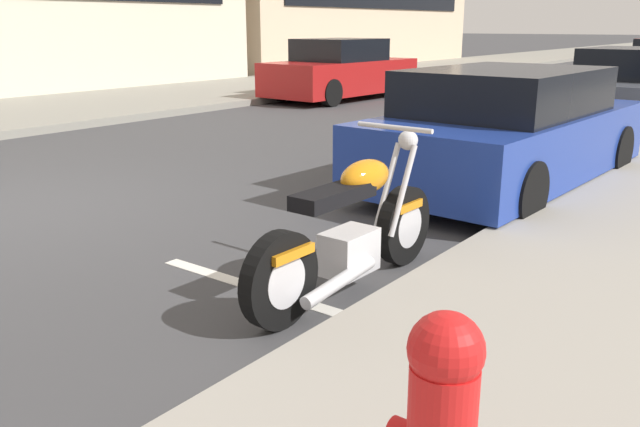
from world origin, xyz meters
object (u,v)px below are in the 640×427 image
(parked_car_second_in_row, at_px, (637,90))
(fire_hydrant, at_px, (442,427))
(car_opposite_curb, at_px, (341,71))
(parked_car_at_intersection, at_px, (507,131))
(parked_motorcycle, at_px, (352,233))

(parked_car_second_in_row, bearing_deg, fire_hydrant, -169.41)
(car_opposite_curb, xyz_separation_m, fire_hydrant, (-11.97, -8.89, -0.10))
(car_opposite_curb, height_order, fire_hydrant, car_opposite_curb)
(parked_car_at_intersection, distance_m, parked_car_second_in_row, 5.95)
(parked_motorcycle, xyz_separation_m, parked_car_at_intersection, (3.61, 0.35, 0.22))
(parked_motorcycle, bearing_deg, car_opposite_curb, 36.76)
(parked_motorcycle, height_order, fire_hydrant, parked_motorcycle)
(parked_car_second_in_row, bearing_deg, parked_motorcycle, -177.28)
(parked_car_second_in_row, xyz_separation_m, fire_hydrant, (-11.46, -1.93, -0.07))
(parked_car_at_intersection, bearing_deg, parked_motorcycle, -171.79)
(parked_car_second_in_row, height_order, fire_hydrant, parked_car_second_in_row)
(parked_car_second_in_row, distance_m, fire_hydrant, 11.62)
(parked_motorcycle, relative_size, parked_car_at_intersection, 0.48)
(parked_car_at_intersection, distance_m, car_opposite_curb, 9.45)
(parked_car_at_intersection, bearing_deg, fire_hydrant, -157.42)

